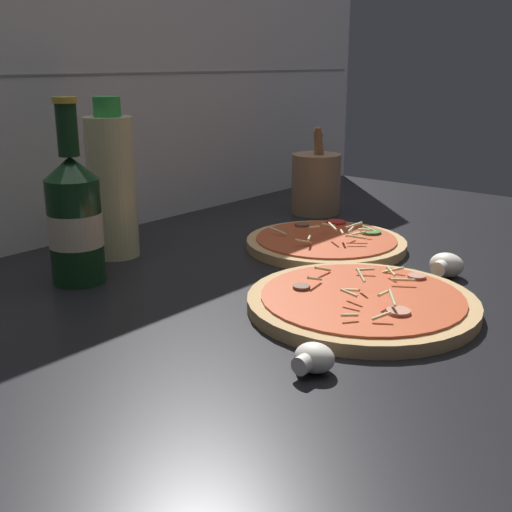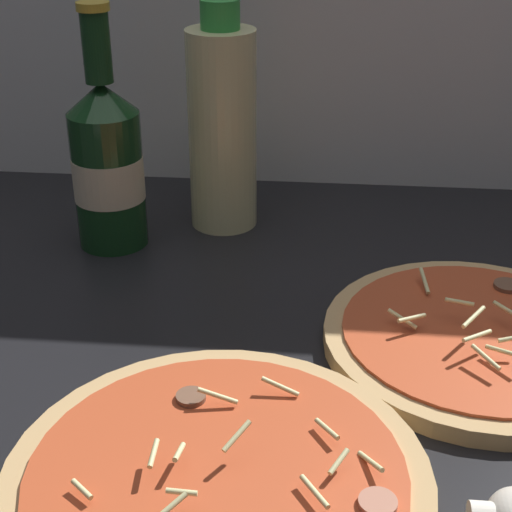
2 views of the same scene
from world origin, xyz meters
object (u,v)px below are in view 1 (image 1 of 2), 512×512
beer_bottle (75,218)px  oil_bottle (112,185)px  mushroom_left (446,265)px  pizza_far (326,243)px  utensil_crock (316,183)px  pizza_near (362,302)px  mushroom_right (313,358)px

beer_bottle → oil_bottle: size_ratio=1.02×
mushroom_left → pizza_far: bearing=86.9°
beer_bottle → utensil_crock: 56.13cm
utensil_crock → pizza_far: bearing=-140.9°
pizza_near → mushroom_right: 18.40cm
oil_bottle → mushroom_left: (23.68, -44.47, -9.59)cm
oil_bottle → utensil_crock: oil_bottle is taller
oil_bottle → utensil_crock: 45.66cm
beer_bottle → mushroom_left: (34.89, -38.35, -7.41)cm
mushroom_left → mushroom_right: bearing=-175.9°
pizza_far → beer_bottle: size_ratio=1.04×
beer_bottle → mushroom_left: beer_bottle is taller
beer_bottle → mushroom_left: 52.37cm
oil_bottle → pizza_far: bearing=-43.0°
pizza_far → oil_bottle: 35.53cm
pizza_far → beer_bottle: 40.72cm
beer_bottle → mushroom_right: beer_bottle is taller
pizza_near → mushroom_right: size_ratio=6.45×
mushroom_left → utensil_crock: size_ratio=0.30×
pizza_near → pizza_far: bearing=43.5°
pizza_far → mushroom_right: 44.43cm
mushroom_right → pizza_far: bearing=32.5°
utensil_crock → mushroom_left: bearing=-119.4°
oil_bottle → mushroom_right: 49.72cm
pizza_near → mushroom_left: (18.64, -2.51, 0.78)cm
mushroom_right → mushroom_left: bearing=4.1°
oil_bottle → mushroom_left: 51.29cm
pizza_far → beer_bottle: beer_bottle is taller
pizza_far → oil_bottle: bearing=137.0°
oil_bottle → beer_bottle: bearing=-151.4°
pizza_near → mushroom_right: pizza_near is taller
pizza_near → pizza_far: size_ratio=1.09×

